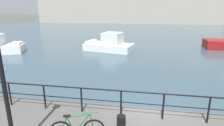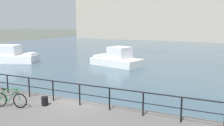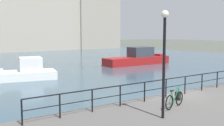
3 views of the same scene
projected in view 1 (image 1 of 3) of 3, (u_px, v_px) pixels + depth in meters
name	position (u px, v px, depth m)	size (l,w,h in m)	color
ground_plane	(148.00, 123.00, 8.42)	(240.00, 240.00, 0.00)	#4C5147
water_basin	(146.00, 33.00, 36.98)	(80.00, 60.00, 0.01)	#385160
harbor_building	(166.00, 0.00, 58.69)	(67.52, 12.46, 16.33)	#A89E8E
moored_cabin_cruiser	(110.00, 44.00, 22.20)	(5.98, 3.97, 2.06)	white
quay_railing	(186.00, 103.00, 7.08)	(21.13, 0.07, 1.08)	black
mooring_bollard	(121.00, 121.00, 6.86)	(0.32, 0.32, 0.44)	black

